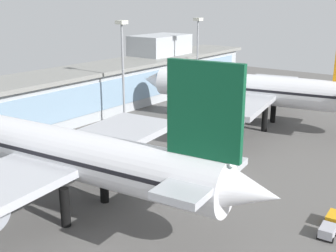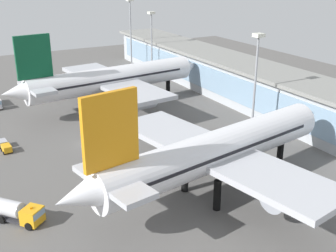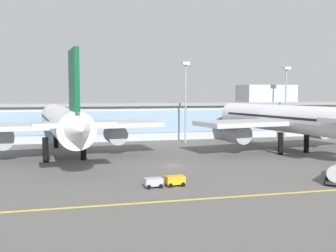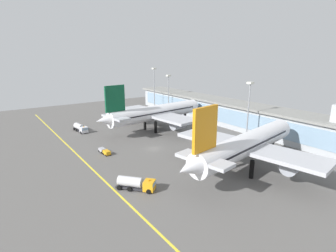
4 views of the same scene
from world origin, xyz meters
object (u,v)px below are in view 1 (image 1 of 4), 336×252
airliner_near_left (64,153)px  apron_light_mast_west (198,45)px  airliner_near_right (256,90)px  baggage_tug_near (331,224)px  apron_light_mast_far_east (123,57)px

airliner_near_left → apron_light_mast_west: (60.36, 20.71, 6.41)m
airliner_near_right → baggage_tug_near: (-32.84, -25.50, -6.36)m
airliner_near_right → apron_light_mast_west: 27.40m
airliner_near_left → airliner_near_right: airliner_near_right is taller
baggage_tug_near → apron_light_mast_west: size_ratio=0.28×
apron_light_mast_west → apron_light_mast_far_east: bearing=-175.5°
airliner_near_right → apron_light_mast_west: bearing=-41.1°
baggage_tug_near → apron_light_mast_far_east: apron_light_mast_far_east is taller
apron_light_mast_west → apron_light_mast_far_east: (-30.04, -2.36, 0.35)m
airliner_near_left → baggage_tug_near: (13.88, -27.69, -6.28)m
airliner_near_right → apron_light_mast_far_east: bearing=28.3°
airliner_near_right → baggage_tug_near: 42.06m
airliner_near_left → baggage_tug_near: airliner_near_left is taller
baggage_tug_near → apron_light_mast_far_east: 50.59m
airliner_near_left → airliner_near_right: size_ratio=1.02×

